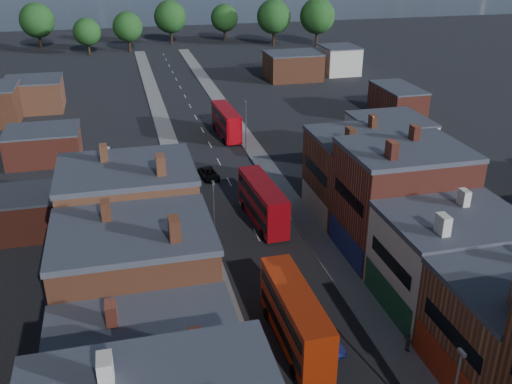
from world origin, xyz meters
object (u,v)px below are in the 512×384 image
bus_1 (263,201)px  bus_2 (226,121)px  car_3 (228,137)px  ped_1 (225,337)px  bus_0 (295,316)px  ped_3 (408,343)px  car_1 (330,342)px  car_2 (209,174)px

bus_1 → bus_2: bearing=83.0°
car_3 → ped_1: 52.87m
bus_0 → bus_1: bearing=81.4°
car_3 → ped_3: bearing=-93.0°
ped_1 → ped_3: ped_1 is taller
bus_2 → car_3: bus_2 is taller
bus_0 → ped_1: size_ratio=6.20×
bus_2 → car_1: size_ratio=3.11×
car_2 → ped_3: bearing=-84.0°
car_1 → ped_1: bearing=159.7°
bus_2 → ped_1: bus_2 is taller
car_2 → bus_2: bearing=63.6°
bus_0 → ped_1: (-5.85, 0.89, -1.70)m
car_2 → bus_0: bearing=-96.0°
bus_0 → car_3: 52.94m
bus_1 → car_3: bearing=83.0°
car_1 → ped_1: 8.83m
bus_0 → car_2: bus_0 is taller
bus_2 → car_3: (-0.14, -2.24, -2.00)m
car_1 → car_3: car_3 is taller
bus_2 → car_3: bearing=-96.0°
car_3 → ped_3: (3.90, -56.04, 0.32)m
car_2 → ped_1: bearing=-105.1°
bus_2 → ped_3: 58.42m
bus_2 → car_2: bearing=-111.3°
bus_0 → car_3: bearing=83.8°
car_3 → ped_1: bearing=-108.7°
bus_0 → ped_3: (8.77, -3.37, -1.81)m
bus_2 → ped_1: 55.11m
bus_1 → ped_1: size_ratio=6.14×
bus_1 → bus_2: bus_1 is taller
ped_1 → car_2: bearing=-98.6°
car_1 → bus_2: bearing=81.4°
ped_3 → bus_1: bearing=-3.7°
bus_1 → car_1: bearing=-94.2°
ped_1 → car_1: bearing=164.9°
bus_1 → ped_3: 26.43m
bus_2 → car_1: (-2.30, -56.16, -2.05)m
bus_1 → car_3: size_ratio=2.61×
bus_1 → bus_2: (2.00, 32.54, -0.08)m
bus_0 → car_1: bus_0 is taller
ped_1 → ped_3: bearing=162.7°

